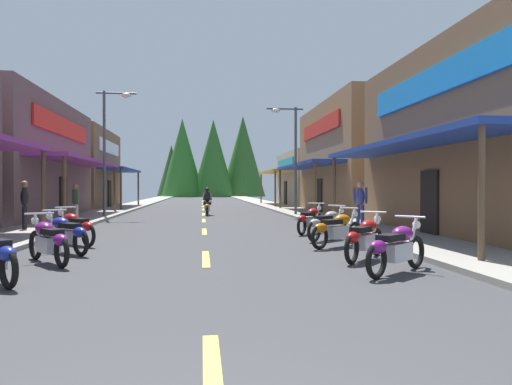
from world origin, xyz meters
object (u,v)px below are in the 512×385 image
motorcycle_parked_right_4 (310,219)px  motorcycle_parked_left_3 (65,233)px  pedestrian_by_shop (360,201)px  pedestrian_browsing (76,201)px  motorcycle_parked_right_0 (396,247)px  motorcycle_parked_left_2 (48,240)px  streetlamp_left (110,136)px  streetlamp_right (290,145)px  rider_cruising_lead (207,204)px  pedestrian_waiting (24,202)px  motorcycle_parked_right_1 (365,238)px  motorcycle_parked_right_3 (327,224)px  motorcycle_parked_left_4 (75,227)px  motorcycle_parked_right_2 (337,229)px

motorcycle_parked_right_4 → motorcycle_parked_left_3: (-6.90, -4.14, 0.00)m
pedestrian_by_shop → pedestrian_browsing: (-11.27, 2.85, -0.06)m
motorcycle_parked_right_0 → motorcycle_parked_right_4: size_ratio=0.95×
motorcycle_parked_left_2 → streetlamp_left: bearing=-30.5°
streetlamp_right → rider_cruising_lead: 5.71m
pedestrian_waiting → pedestrian_browsing: bearing=-120.1°
streetlamp_right → motorcycle_parked_right_1: 15.98m
motorcycle_parked_right_3 → pedestrian_by_shop: size_ratio=0.90×
motorcycle_parked_right_0 → motorcycle_parked_right_3: bearing=48.0°
motorcycle_parked_right_3 → motorcycle_parked_right_4: size_ratio=0.91×
motorcycle_parked_right_3 → motorcycle_parked_left_2: (-6.86, -3.68, 0.00)m
streetlamp_left → pedestrian_waiting: bearing=-102.4°
motorcycle_parked_right_0 → motorcycle_parked_right_3: size_ratio=1.05×
pedestrian_browsing → streetlamp_right: bearing=170.5°
motorcycle_parked_left_3 → streetlamp_right: bearing=-72.4°
motorcycle_parked_left_2 → rider_cruising_lead: rider_cruising_lead is taller
pedestrian_by_shop → rider_cruising_lead: bearing=71.9°
streetlamp_left → pedestrian_by_shop: 13.16m
motorcycle_parked_left_4 → rider_cruising_lead: size_ratio=0.78×
motorcycle_parked_right_2 → motorcycle_parked_right_0: bearing=-127.0°
motorcycle_parked_right_2 → motorcycle_parked_left_3: size_ratio=1.07×
streetlamp_left → pedestrian_waiting: streetlamp_left is taller
motorcycle_parked_left_3 → motorcycle_parked_left_4: (-0.21, 1.70, 0.00)m
streetlamp_left → motorcycle_parked_right_0: 18.77m
streetlamp_left → pedestrian_waiting: 8.04m
rider_cruising_lead → motorcycle_parked_left_3: bearing=169.2°
streetlamp_left → motorcycle_parked_right_3: 14.24m
motorcycle_parked_right_0 → motorcycle_parked_left_3: same height
streetlamp_left → motorcycle_parked_left_3: 13.64m
streetlamp_left → pedestrian_browsing: size_ratio=3.75×
streetlamp_left → motorcycle_parked_right_1: (8.11, -14.85, -3.67)m
rider_cruising_lead → pedestrian_waiting: size_ratio=1.18×
motorcycle_parked_right_4 → motorcycle_parked_left_2: (-6.81, -5.70, 0.00)m
motorcycle_parked_right_0 → streetlamp_left: bearing=76.3°
streetlamp_right → pedestrian_by_shop: size_ratio=3.26×
pedestrian_by_shop → pedestrian_browsing: pedestrian_by_shop is taller
motorcycle_parked_right_1 → motorcycle_parked_left_4: bearing=103.3°
streetlamp_right → pedestrian_browsing: size_ratio=3.45×
motorcycle_parked_right_0 → pedestrian_waiting: bearing=96.5°
motorcycle_parked_left_3 → motorcycle_parked_left_4: bearing=-35.1°
motorcycle_parked_left_2 → streetlamp_right: bearing=-63.5°
motorcycle_parked_left_4 → motorcycle_parked_left_3: bearing=145.4°
motorcycle_parked_right_0 → motorcycle_parked_right_2: (0.01, 3.89, 0.00)m
motorcycle_parked_left_2 → pedestrian_waiting: 8.02m
motorcycle_parked_right_0 → pedestrian_waiting: (-9.72, 9.27, 0.57)m
motorcycle_parked_right_0 → motorcycle_parked_left_3: size_ratio=1.03×
motorcycle_parked_left_3 → motorcycle_parked_right_4: bearing=-101.3°
motorcycle_parked_right_0 → motorcycle_parked_left_2: bearing=124.3°
motorcycle_parked_right_2 → pedestrian_browsing: bearing=99.4°
motorcycle_parked_left_3 → pedestrian_waiting: bearing=-15.3°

